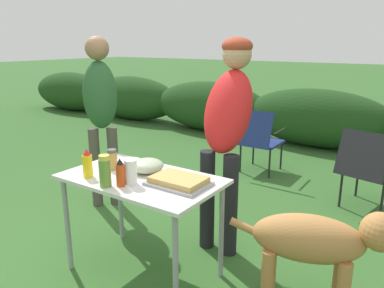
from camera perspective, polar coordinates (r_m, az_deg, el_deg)
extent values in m
plane|color=#336028|center=(2.94, -7.24, -18.68)|extent=(60.00, 60.00, 0.00)
ellipsoid|color=#1E4219|center=(9.79, -17.88, 7.66)|extent=(2.40, 0.90, 0.93)
ellipsoid|color=#1E4219|center=(8.32, -9.20, 6.97)|extent=(2.40, 0.90, 0.93)
ellipsoid|color=#1E4219|center=(7.12, 2.73, 5.77)|extent=(2.40, 0.90, 0.93)
ellipsoid|color=#1E4219|center=(6.33, 18.40, 3.80)|extent=(2.40, 0.90, 0.93)
cube|color=silver|center=(2.61, -7.77, -5.30)|extent=(1.10, 0.64, 0.02)
cylinder|color=gray|center=(2.93, -18.47, -11.52)|extent=(0.04, 0.04, 0.71)
cylinder|color=gray|center=(2.31, -2.52, -18.39)|extent=(0.04, 0.04, 0.71)
cylinder|color=gray|center=(3.24, -10.89, -8.27)|extent=(0.04, 0.04, 0.71)
cylinder|color=gray|center=(2.70, 4.49, -13.08)|extent=(0.04, 0.04, 0.71)
cube|color=#9E9EA3|center=(2.44, -2.06, -6.04)|extent=(0.39, 0.27, 0.02)
cube|color=tan|center=(2.43, -2.06, -5.43)|extent=(0.34, 0.23, 0.04)
cylinder|color=white|center=(2.89, -9.59, -2.78)|extent=(0.20, 0.20, 0.03)
ellipsoid|color=#ADBC99|center=(2.68, -6.83, -3.29)|extent=(0.23, 0.23, 0.10)
cylinder|color=white|center=(2.47, -9.32, -4.22)|extent=(0.08, 0.08, 0.16)
cylinder|color=#B2893D|center=(2.78, -12.06, -2.53)|extent=(0.08, 0.08, 0.13)
cylinder|color=#4C4C4C|center=(2.76, -12.14, -1.03)|extent=(0.07, 0.07, 0.02)
cylinder|color=yellow|center=(2.66, -15.62, -3.26)|extent=(0.07, 0.07, 0.16)
cone|color=red|center=(2.63, -15.78, -1.18)|extent=(0.06, 0.06, 0.04)
cylinder|color=olive|center=(2.46, -13.12, -4.37)|extent=(0.08, 0.08, 0.18)
cylinder|color=#D1CC47|center=(2.42, -13.27, -2.03)|extent=(0.07, 0.07, 0.03)
cylinder|color=#CC4214|center=(2.45, -10.84, -4.71)|extent=(0.06, 0.06, 0.15)
cone|color=black|center=(2.42, -10.95, -2.62)|extent=(0.05, 0.05, 0.04)
cylinder|color=black|center=(3.05, 2.33, -8.51)|extent=(0.12, 0.12, 0.82)
cylinder|color=black|center=(2.96, 5.81, -9.36)|extent=(0.12, 0.12, 0.82)
ellipsoid|color=red|center=(2.89, 5.51, 5.01)|extent=(0.38, 0.50, 0.72)
sphere|color=tan|center=(2.96, 6.87, 13.40)|extent=(0.23, 0.23, 0.23)
ellipsoid|color=#993823|center=(2.96, 6.91, 14.60)|extent=(0.24, 0.24, 0.14)
cylinder|color=#4C473D|center=(3.92, -14.47, -3.52)|extent=(0.10, 0.10, 0.81)
cylinder|color=#4C473D|center=(3.92, -11.84, -3.37)|extent=(0.10, 0.10, 0.81)
ellipsoid|color=#28562D|center=(3.75, -13.83, 7.25)|extent=(0.39, 0.40, 0.66)
sphere|color=#936B4C|center=(3.72, -14.27, 13.98)|extent=(0.22, 0.22, 0.22)
cylinder|color=#B27A42|center=(2.67, 11.82, -17.49)|extent=(0.08, 0.08, 0.41)
cylinder|color=#B27A42|center=(2.51, 11.41, -19.81)|extent=(0.08, 0.08, 0.41)
cylinder|color=#B27A42|center=(2.69, 21.59, -18.12)|extent=(0.08, 0.08, 0.41)
ellipsoid|color=#B27A42|center=(2.45, 17.21, -13.55)|extent=(0.73, 0.48, 0.29)
sphere|color=#B27A42|center=(2.45, 26.82, -11.87)|extent=(0.23, 0.23, 0.23)
cylinder|color=#B27A42|center=(2.45, 8.16, -12.49)|extent=(0.22, 0.11, 0.12)
cube|color=navy|center=(4.92, 10.58, 0.26)|extent=(0.46, 0.46, 0.03)
cube|color=navy|center=(4.62, 9.34, 2.26)|extent=(0.46, 0.17, 0.44)
cylinder|color=black|center=(4.88, 7.38, -2.12)|extent=(0.02, 0.02, 0.38)
cylinder|color=black|center=(4.73, 11.73, -2.90)|extent=(0.02, 0.02, 0.38)
cylinder|color=black|center=(5.23, 9.33, -1.02)|extent=(0.02, 0.02, 0.38)
cylinder|color=black|center=(5.08, 13.43, -1.70)|extent=(0.02, 0.02, 0.38)
cylinder|color=black|center=(4.97, 8.24, 2.59)|extent=(0.03, 0.41, 0.02)
cylinder|color=black|center=(4.80, 13.20, 1.88)|extent=(0.03, 0.41, 0.02)
cube|color=#232328|center=(4.16, 25.63, -3.80)|extent=(0.54, 0.54, 0.03)
cube|color=#232328|center=(3.85, 24.54, -1.58)|extent=(0.48, 0.25, 0.44)
cylinder|color=black|center=(4.12, 21.72, -6.45)|extent=(0.02, 0.02, 0.38)
cylinder|color=black|center=(3.99, 26.97, -7.75)|extent=(0.02, 0.02, 0.38)
cylinder|color=black|center=(4.47, 23.88, -5.00)|extent=(0.02, 0.02, 0.38)
cylinder|color=black|center=(4.19, 22.99, -0.87)|extent=(0.11, 0.41, 0.02)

